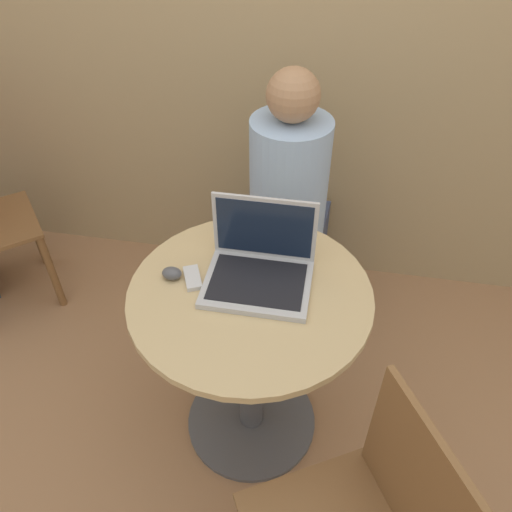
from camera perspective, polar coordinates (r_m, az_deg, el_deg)
ground_plane at (r=2.12m, az=-0.51°, el=-18.27°), size 12.00×12.00×0.00m
back_wall at (r=2.14m, az=4.88°, el=26.94°), size 7.00×0.05×2.60m
round_table at (r=1.71m, az=-0.61°, el=-9.78°), size 0.75×0.75×0.75m
laptop at (r=1.53m, az=0.42°, el=-1.12°), size 0.33×0.26×0.24m
cell_phone at (r=1.57m, az=-7.26°, el=-2.50°), size 0.08×0.11×0.02m
computer_mouse at (r=1.57m, az=-9.60°, el=-1.96°), size 0.06×0.05×0.04m
person_seated at (r=2.19m, az=3.80°, el=4.04°), size 0.33×0.50×1.20m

